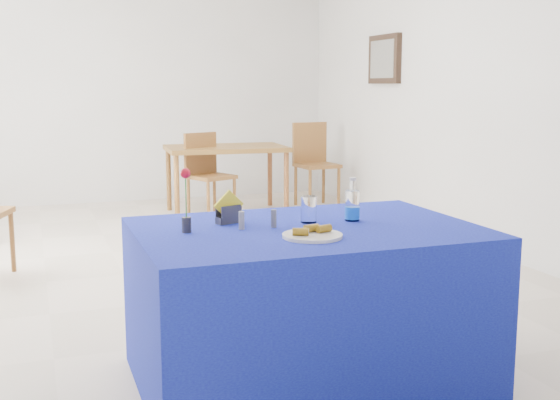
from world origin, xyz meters
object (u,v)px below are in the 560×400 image
object	(u,v)px
blue_table	(306,304)
chair_bg_left	(206,169)
chair_bg_right	(314,158)
oak_table	(226,153)
water_bottle	(352,206)
plate	(312,236)

from	to	relation	value
blue_table	chair_bg_left	distance (m)	4.35
chair_bg_right	blue_table	bearing A→B (deg)	-117.78
oak_table	blue_table	bearing A→B (deg)	-100.40
oak_table	chair_bg_right	distance (m)	1.14
chair_bg_left	oak_table	bearing A→B (deg)	11.57
water_bottle	chair_bg_left	distance (m)	4.27
chair_bg_left	chair_bg_right	xyz separation A→B (m)	(1.39, 0.35, 0.04)
plate	chair_bg_left	bearing A→B (deg)	82.25
plate	water_bottle	bearing A→B (deg)	41.41
oak_table	chair_bg_left	world-z (taller)	chair_bg_left
oak_table	chair_bg_right	xyz separation A→B (m)	(1.12, 0.16, -0.11)
water_bottle	oak_table	distance (m)	4.47
plate	oak_table	bearing A→B (deg)	79.34
water_bottle	blue_table	bearing A→B (deg)	-165.26
chair_bg_right	water_bottle	bearing A→B (deg)	-115.18
oak_table	chair_bg_left	xyz separation A→B (m)	(-0.27, -0.19, -0.15)
blue_table	chair_bg_right	distance (m)	5.06
plate	blue_table	xyz separation A→B (m)	(0.06, 0.22, -0.39)
blue_table	chair_bg_right	bearing A→B (deg)	67.33
plate	chair_bg_left	size ratio (longest dim) A/B	0.29
oak_table	chair_bg_right	bearing A→B (deg)	8.07
plate	oak_table	size ratio (longest dim) A/B	0.20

